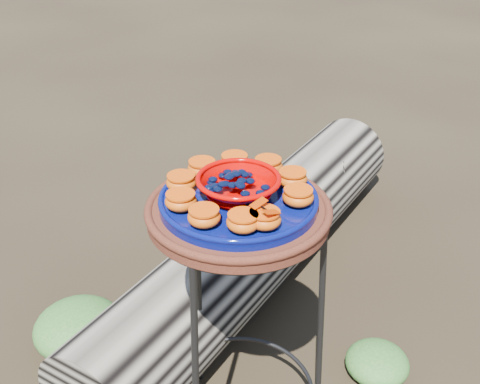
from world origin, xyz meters
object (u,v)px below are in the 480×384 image
plant_stand (239,335)px  terracotta_saucer (238,212)px  red_bowl (238,187)px  driftwood_log (257,242)px  cobalt_plate (238,201)px

plant_stand → terracotta_saucer: (0.00, 0.00, 0.37)m
red_bowl → driftwood_log: size_ratio=0.10×
plant_stand → terracotta_saucer: size_ratio=1.72×
red_bowl → driftwood_log: bearing=52.1°
cobalt_plate → driftwood_log: cobalt_plate is taller
plant_stand → driftwood_log: size_ratio=0.40×
plant_stand → cobalt_plate: cobalt_plate is taller
terracotta_saucer → driftwood_log: bearing=52.1°
plant_stand → red_bowl: red_bowl is taller
plant_stand → driftwood_log: bearing=52.1°
red_bowl → driftwood_log: 0.92m
terracotta_saucer → driftwood_log: terracotta_saucer is taller
cobalt_plate → red_bowl: red_bowl is taller
terracotta_saucer → cobalt_plate: cobalt_plate is taller
terracotta_saucer → plant_stand: bearing=0.0°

